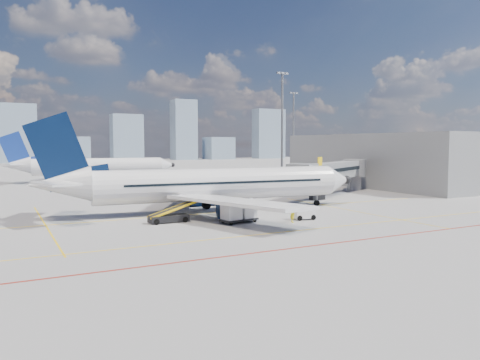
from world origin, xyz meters
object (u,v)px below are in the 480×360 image
at_px(ramp_worker, 292,213).
at_px(cargo_dolly, 239,212).
at_px(main_aircraft, 207,185).
at_px(belt_loader, 170,217).
at_px(second_aircraft, 92,167).
at_px(baggage_tug, 303,213).

bearing_deg(ramp_worker, cargo_dolly, 76.00).
distance_m(main_aircraft, belt_loader, 8.44).
relative_size(second_aircraft, baggage_tug, 15.29).
xyz_separation_m(second_aircraft, ramp_worker, (8.61, -64.60, -2.26)).
bearing_deg(baggage_tug, main_aircraft, 133.74).
relative_size(belt_loader, ramp_worker, 3.04).
bearing_deg(baggage_tug, second_aircraft, 108.10).
bearing_deg(belt_loader, ramp_worker, -29.12).
distance_m(baggage_tug, cargo_dolly, 7.15).
distance_m(main_aircraft, baggage_tug, 12.23).
distance_m(baggage_tug, ramp_worker, 2.24).
bearing_deg(main_aircraft, baggage_tug, -49.68).
relative_size(baggage_tug, cargo_dolly, 0.58).
distance_m(second_aircraft, belt_loader, 58.88).
xyz_separation_m(belt_loader, ramp_worker, (11.21, -5.83, 0.35)).
height_order(second_aircraft, ramp_worker, second_aircraft).
height_order(main_aircraft, baggage_tug, main_aircraft).
height_order(belt_loader, ramp_worker, belt_loader).
distance_m(second_aircraft, baggage_tug, 64.56).
bearing_deg(second_aircraft, belt_loader, -88.02).
bearing_deg(belt_loader, second_aircraft, 85.85).
xyz_separation_m(main_aircraft, baggage_tug, (6.89, -9.79, -2.48)).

